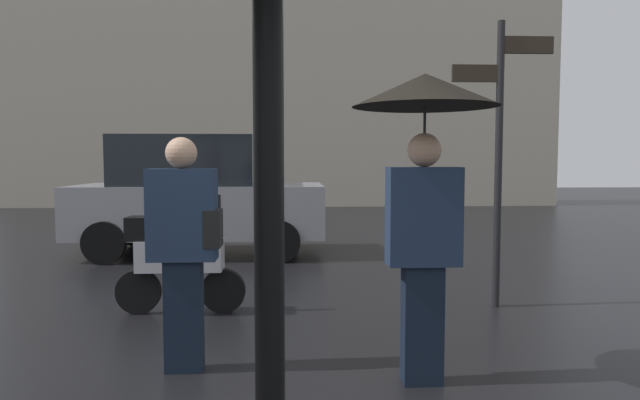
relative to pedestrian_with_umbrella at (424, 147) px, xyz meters
name	(u,v)px	position (x,y,z in m)	size (l,w,h in m)	color
pedestrian_with_umbrella	(424,147)	(0.00, 0.00, 0.00)	(1.01, 1.01, 2.18)	black
pedestrian_with_bag	(185,240)	(-1.72, 0.33, -0.68)	(0.54, 0.24, 1.76)	black
parked_scooter	(176,261)	(-2.11, 1.96, -1.13)	(1.33, 0.32, 1.23)	black
parked_car_left	(197,195)	(-2.50, 5.74, -0.68)	(4.10, 2.03, 1.99)	gray
street_signpost	(500,136)	(1.30, 2.04, 0.17)	(1.08, 0.08, 3.05)	black
building_block	(283,31)	(-1.17, 16.42, 4.44)	(19.12, 2.09, 12.24)	#B2A893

